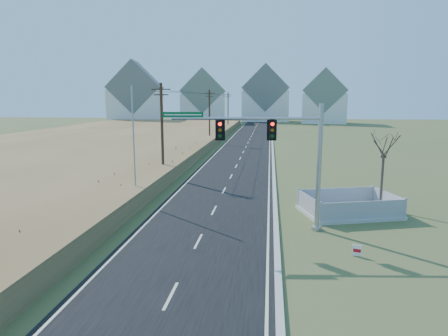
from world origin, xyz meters
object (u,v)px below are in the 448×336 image
traffic_signal_mast (286,154)px  open_sign (357,250)px  bare_tree (384,144)px  fence_enclosure (349,210)px  flagpole (134,157)px

traffic_signal_mast → open_sign: (3.37, -3.63, -4.18)m
traffic_signal_mast → bare_tree: (6.76, 5.26, 0.09)m
traffic_signal_mast → fence_enclosure: size_ratio=1.34×
fence_enclosure → bare_tree: bearing=16.1°
traffic_signal_mast → flagpole: flagpole is taller
traffic_signal_mast → bare_tree: size_ratio=1.62×
flagpole → bare_tree: (17.37, 0.45, 1.17)m
bare_tree → flagpole: bearing=-178.5°
open_sign → flagpole: (-13.97, 8.45, 3.09)m
traffic_signal_mast → fence_enclosure: (4.34, 3.72, -4.20)m
open_sign → flagpole: 16.62m
fence_enclosure → flagpole: (-14.95, 1.09, 3.11)m
bare_tree → open_sign: bearing=-110.9°
traffic_signal_mast → flagpole: (-10.61, 4.82, -1.09)m
open_sign → flagpole: flagpole is taller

